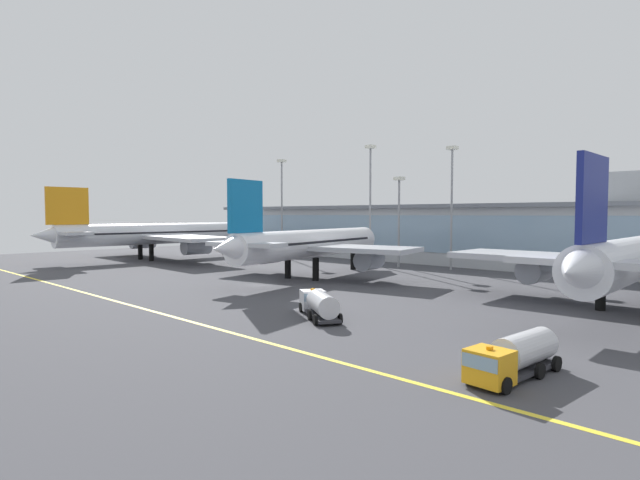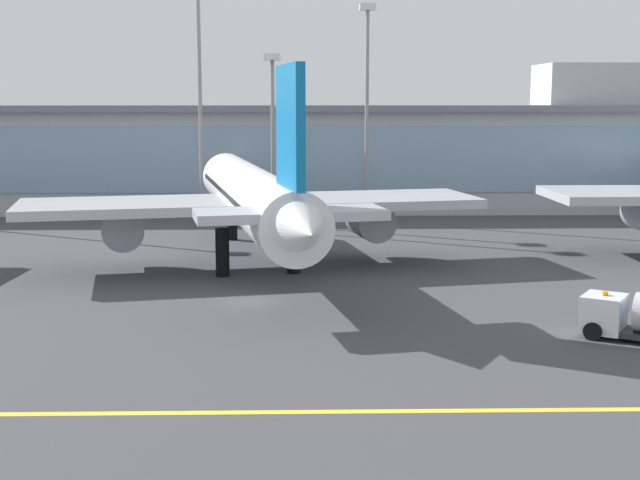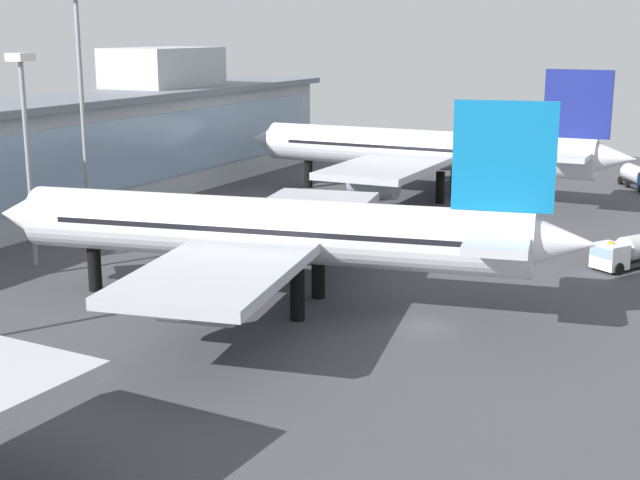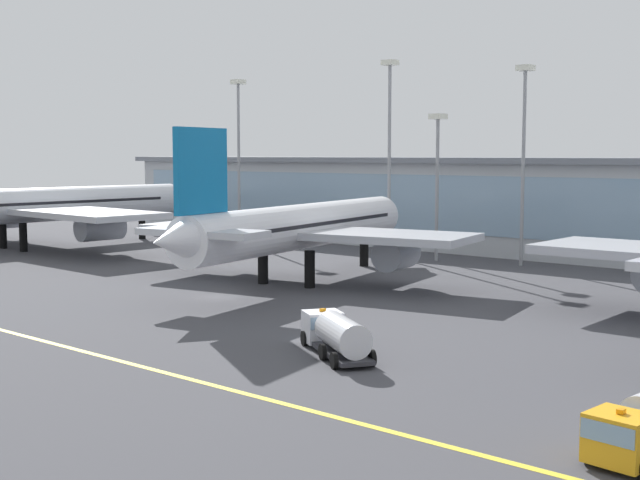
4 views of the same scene
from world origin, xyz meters
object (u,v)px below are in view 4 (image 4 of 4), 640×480
(apron_light_mast_far_east, at_px, (524,136))
(apron_light_mast_east, at_px, (239,137))
(apron_light_mast_centre, at_px, (389,131))
(airliner_near_right, at_px, (300,228))
(fuel_tanker_truck, at_px, (335,333))
(apron_light_mast_west, at_px, (437,162))
(airliner_near_left, at_px, (33,206))

(apron_light_mast_far_east, bearing_deg, apron_light_mast_east, -177.13)
(apron_light_mast_centre, relative_size, apron_light_mast_far_east, 1.07)
(apron_light_mast_centre, bearing_deg, apron_light_mast_far_east, 7.06)
(apron_light_mast_centre, height_order, apron_light_mast_far_east, apron_light_mast_centre)
(apron_light_mast_east, bearing_deg, apron_light_mast_far_east, 2.87)
(airliner_near_right, distance_m, fuel_tanker_truck, 34.12)
(fuel_tanker_truck, xyz_separation_m, apron_light_mast_centre, (-31.62, 49.21, 15.43))
(airliner_near_right, bearing_deg, fuel_tanker_truck, -144.78)
(apron_light_mast_west, relative_size, apron_light_mast_centre, 0.72)
(airliner_near_left, bearing_deg, apron_light_mast_centre, -57.22)
(airliner_near_right, xyz_separation_m, apron_light_mast_centre, (-7.13, 25.86, 11.04))
(airliner_near_right, distance_m, apron_light_mast_east, 45.75)
(airliner_near_left, relative_size, fuel_tanker_truck, 6.38)
(airliner_near_right, height_order, apron_light_mast_centre, apron_light_mast_centre)
(airliner_near_left, xyz_separation_m, apron_light_mast_centre, (45.12, 26.51, 10.76))
(airliner_near_left, height_order, apron_light_mast_west, apron_light_mast_west)
(apron_light_mast_centre, bearing_deg, apron_light_mast_west, -3.58)
(apron_light_mast_centre, bearing_deg, fuel_tanker_truck, -57.28)
(apron_light_mast_west, bearing_deg, apron_light_mast_centre, 176.42)
(apron_light_mast_east, distance_m, apron_light_mast_far_east, 47.91)
(airliner_near_left, height_order, apron_light_mast_east, apron_light_mast_east)
(apron_light_mast_west, height_order, apron_light_mast_far_east, apron_light_mast_far_east)
(airliner_near_left, relative_size, apron_light_mast_far_east, 2.32)
(fuel_tanker_truck, distance_m, apron_light_mast_west, 55.29)
(fuel_tanker_truck, height_order, apron_light_mast_centre, apron_light_mast_centre)
(airliner_near_right, bearing_deg, apron_light_mast_east, 43.48)
(apron_light_mast_centre, xyz_separation_m, apron_light_mast_far_east, (18.67, 2.31, -0.95))
(fuel_tanker_truck, bearing_deg, apron_light_mast_centre, -25.01)
(airliner_near_left, relative_size, apron_light_mast_centre, 2.17)
(apron_light_mast_west, height_order, apron_light_mast_centre, apron_light_mast_centre)
(airliner_near_left, bearing_deg, apron_light_mast_far_east, -63.34)
(apron_light_mast_centre, distance_m, apron_light_mast_east, 29.18)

